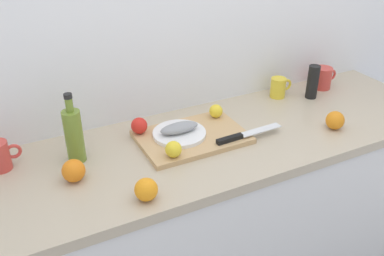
{
  "coord_description": "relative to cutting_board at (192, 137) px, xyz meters",
  "views": [
    {
      "loc": [
        -0.76,
        -1.24,
        1.76
      ],
      "look_at": [
        -0.11,
        0.04,
        0.95
      ],
      "focal_mm": 39.95,
      "sensor_mm": 36.0,
      "label": 1
    }
  ],
  "objects": [
    {
      "name": "back_wall",
      "position": [
        0.11,
        0.28,
        0.34
      ],
      "size": [
        3.2,
        0.05,
        2.5
      ],
      "primitive_type": "cube",
      "color": "white",
      "rests_on": "ground_plane"
    },
    {
      "name": "tomato_0",
      "position": [
        -0.18,
        0.11,
        0.04
      ],
      "size": [
        0.06,
        0.06,
        0.06
      ],
      "primitive_type": "sphere",
      "color": "red",
      "rests_on": "cutting_board"
    },
    {
      "name": "fish_fillet",
      "position": [
        -0.05,
        0.02,
        0.04
      ],
      "size": [
        0.16,
        0.07,
        0.04
      ],
      "primitive_type": "ellipsoid",
      "color": "gray",
      "rests_on": "white_plate"
    },
    {
      "name": "orange_2",
      "position": [
        0.56,
        -0.19,
        0.03
      ],
      "size": [
        0.08,
        0.08,
        0.08
      ],
      "primitive_type": "sphere",
      "color": "orange",
      "rests_on": "kitchen_counter"
    },
    {
      "name": "kitchen_counter",
      "position": [
        0.11,
        -0.04,
        -0.46
      ],
      "size": [
        2.0,
        0.6,
        0.9
      ],
      "color": "white",
      "rests_on": "ground_plane"
    },
    {
      "name": "chef_knife",
      "position": [
        0.16,
        -0.11,
        0.02
      ],
      "size": [
        0.29,
        0.04,
        0.02
      ],
      "rotation": [
        0.0,
        0.0,
        0.03
      ],
      "color": "silver",
      "rests_on": "cutting_board"
    },
    {
      "name": "cutting_board",
      "position": [
        0.0,
        0.0,
        0.0
      ],
      "size": [
        0.41,
        0.28,
        0.02
      ],
      "primitive_type": "cube",
      "color": "tan",
      "rests_on": "kitchen_counter"
    },
    {
      "name": "white_plate",
      "position": [
        -0.05,
        0.02,
        0.02
      ],
      "size": [
        0.21,
        0.21,
        0.01
      ],
      "primitive_type": "cylinder",
      "color": "white",
      "rests_on": "cutting_board"
    },
    {
      "name": "orange_0",
      "position": [
        -0.47,
        -0.06,
        0.03
      ],
      "size": [
        0.08,
        0.08,
        0.08
      ],
      "primitive_type": "sphere",
      "color": "orange",
      "rests_on": "kitchen_counter"
    },
    {
      "name": "pepper_mill",
      "position": [
        0.67,
        0.09,
        0.07
      ],
      "size": [
        0.05,
        0.05,
        0.16
      ],
      "primitive_type": "cylinder",
      "color": "black",
      "rests_on": "kitchen_counter"
    },
    {
      "name": "coffee_mug_0",
      "position": [
        0.54,
        0.17,
        0.04
      ],
      "size": [
        0.11,
        0.07,
        0.09
      ],
      "color": "yellow",
      "rests_on": "kitchen_counter"
    },
    {
      "name": "coffee_mug_2",
      "position": [
        0.79,
        0.15,
        0.04
      ],
      "size": [
        0.13,
        0.09,
        0.1
      ],
      "color": "#CC3F38",
      "rests_on": "kitchen_counter"
    },
    {
      "name": "lemon_0",
      "position": [
        0.16,
        0.09,
        0.04
      ],
      "size": [
        0.06,
        0.06,
        0.06
      ],
      "primitive_type": "sphere",
      "color": "yellow",
      "rests_on": "cutting_board"
    },
    {
      "name": "orange_1",
      "position": [
        -0.29,
        -0.26,
        0.03
      ],
      "size": [
        0.07,
        0.07,
        0.07
      ],
      "primitive_type": "sphere",
      "color": "orange",
      "rests_on": "kitchen_counter"
    },
    {
      "name": "olive_oil_bottle",
      "position": [
        -0.43,
        0.06,
        0.1
      ],
      "size": [
        0.06,
        0.06,
        0.26
      ],
      "color": "olive",
      "rests_on": "kitchen_counter"
    },
    {
      "name": "lemon_1",
      "position": [
        -0.13,
        -0.11,
        0.04
      ],
      "size": [
        0.06,
        0.06,
        0.06
      ],
      "primitive_type": "sphere",
      "color": "yellow",
      "rests_on": "cutting_board"
    },
    {
      "name": "coffee_mug_1",
      "position": [
        -0.68,
        0.12,
        0.04
      ],
      "size": [
        0.11,
        0.07,
        0.11
      ],
      "color": "#CC3F38",
      "rests_on": "kitchen_counter"
    }
  ]
}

